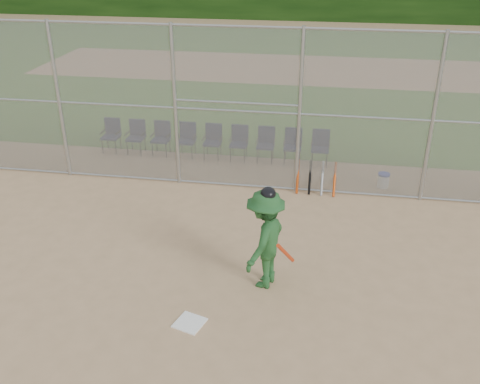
% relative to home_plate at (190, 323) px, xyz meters
% --- Properties ---
extents(ground, '(100.00, 100.00, 0.00)m').
position_rel_home_plate_xyz_m(ground, '(0.39, 0.31, -0.01)').
color(ground, tan).
rests_on(ground, ground).
extents(grass_strip, '(100.00, 100.00, 0.00)m').
position_rel_home_plate_xyz_m(grass_strip, '(0.39, 18.31, -0.00)').
color(grass_strip, '#305B1B').
rests_on(grass_strip, ground).
extents(dirt_patch_far, '(24.00, 24.00, 0.00)m').
position_rel_home_plate_xyz_m(dirt_patch_far, '(0.39, 18.31, -0.00)').
color(dirt_patch_far, tan).
rests_on(dirt_patch_far, ground).
extents(backstop_fence, '(16.09, 0.09, 4.00)m').
position_rel_home_plate_xyz_m(backstop_fence, '(0.39, 5.31, 2.06)').
color(backstop_fence, gray).
rests_on(backstop_fence, ground).
extents(home_plate, '(0.57, 0.57, 0.02)m').
position_rel_home_plate_xyz_m(home_plate, '(0.00, 0.00, 0.00)').
color(home_plate, white).
rests_on(home_plate, ground).
extents(batter_at_plate, '(1.07, 1.39, 1.97)m').
position_rel_home_plate_xyz_m(batter_at_plate, '(1.08, 1.32, 0.94)').
color(batter_at_plate, '#215426').
rests_on(batter_at_plate, ground).
extents(water_cooler, '(0.30, 0.30, 0.38)m').
position_rel_home_plate_xyz_m(water_cooler, '(3.55, 5.87, 0.18)').
color(water_cooler, white).
rests_on(water_cooler, ground).
extents(spare_bats, '(0.96, 0.40, 0.83)m').
position_rel_home_plate_xyz_m(spare_bats, '(1.87, 5.28, 0.40)').
color(spare_bats, '#D84C14').
rests_on(spare_bats, ground).
extents(chair_0, '(0.54, 0.52, 0.96)m').
position_rel_home_plate_xyz_m(chair_0, '(-4.13, 7.07, 0.47)').
color(chair_0, '#0F1839').
rests_on(chair_0, ground).
extents(chair_1, '(0.54, 0.52, 0.96)m').
position_rel_home_plate_xyz_m(chair_1, '(-3.37, 7.07, 0.47)').
color(chair_1, '#0F1839').
rests_on(chair_1, ground).
extents(chair_2, '(0.54, 0.52, 0.96)m').
position_rel_home_plate_xyz_m(chair_2, '(-2.62, 7.07, 0.47)').
color(chair_2, '#0F1839').
rests_on(chair_2, ground).
extents(chair_3, '(0.54, 0.52, 0.96)m').
position_rel_home_plate_xyz_m(chair_3, '(-1.86, 7.07, 0.47)').
color(chair_3, '#0F1839').
rests_on(chair_3, ground).
extents(chair_4, '(0.54, 0.52, 0.96)m').
position_rel_home_plate_xyz_m(chair_4, '(-1.11, 7.07, 0.47)').
color(chair_4, '#0F1839').
rests_on(chair_4, ground).
extents(chair_5, '(0.54, 0.52, 0.96)m').
position_rel_home_plate_xyz_m(chair_5, '(-0.35, 7.07, 0.47)').
color(chair_5, '#0F1839').
rests_on(chair_5, ground).
extents(chair_6, '(0.54, 0.52, 0.96)m').
position_rel_home_plate_xyz_m(chair_6, '(0.40, 7.07, 0.47)').
color(chair_6, '#0F1839').
rests_on(chair_6, ground).
extents(chair_7, '(0.54, 0.52, 0.96)m').
position_rel_home_plate_xyz_m(chair_7, '(1.16, 7.07, 0.47)').
color(chair_7, '#0F1839').
rests_on(chair_7, ground).
extents(chair_8, '(0.54, 0.52, 0.96)m').
position_rel_home_plate_xyz_m(chair_8, '(1.91, 7.07, 0.47)').
color(chair_8, '#0F1839').
rests_on(chair_8, ground).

